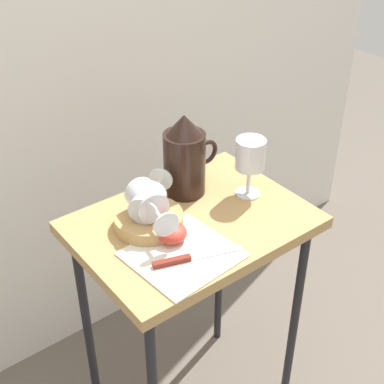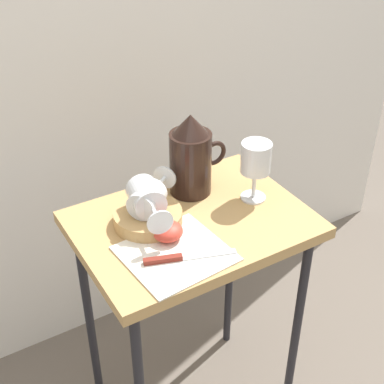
{
  "view_description": "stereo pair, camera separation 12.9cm",
  "coord_description": "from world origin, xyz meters",
  "px_view_note": "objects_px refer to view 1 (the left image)",
  "views": [
    {
      "loc": [
        -0.65,
        -0.85,
        1.51
      ],
      "look_at": [
        0.0,
        0.0,
        0.79
      ],
      "focal_mm": 51.96,
      "sensor_mm": 36.0,
      "label": 1
    },
    {
      "loc": [
        -0.55,
        -0.92,
        1.51
      ],
      "look_at": [
        0.0,
        0.0,
        0.79
      ],
      "focal_mm": 51.96,
      "sensor_mm": 36.0,
      "label": 2
    }
  ],
  "objects_px": {
    "wine_glass_tipped_far": "(147,201)",
    "wine_glass_tipped_near": "(148,201)",
    "pitcher": "(185,162)",
    "wine_glass_upright": "(250,157)",
    "apple_half_left": "(171,233)",
    "knife": "(185,259)",
    "table": "(192,246)",
    "basket_tray": "(149,221)"
  },
  "relations": [
    {
      "from": "table",
      "to": "apple_half_left",
      "type": "bearing_deg",
      "value": -157.51
    },
    {
      "from": "table",
      "to": "basket_tray",
      "type": "height_order",
      "value": "basket_tray"
    },
    {
      "from": "basket_tray",
      "to": "wine_glass_upright",
      "type": "xyz_separation_m",
      "value": [
        0.28,
        -0.04,
        0.09
      ]
    },
    {
      "from": "wine_glass_tipped_near",
      "to": "wine_glass_upright",
      "type": "bearing_deg",
      "value": -8.95
    },
    {
      "from": "pitcher",
      "to": "wine_glass_tipped_near",
      "type": "distance_m",
      "value": 0.17
    },
    {
      "from": "basket_tray",
      "to": "apple_half_left",
      "type": "relative_size",
      "value": 2.29
    },
    {
      "from": "table",
      "to": "wine_glass_tipped_far",
      "type": "height_order",
      "value": "wine_glass_tipped_far"
    },
    {
      "from": "basket_tray",
      "to": "knife",
      "type": "xyz_separation_m",
      "value": [
        -0.01,
        -0.15,
        -0.01
      ]
    },
    {
      "from": "knife",
      "to": "wine_glass_tipped_near",
      "type": "bearing_deg",
      "value": 85.08
    },
    {
      "from": "wine_glass_upright",
      "to": "wine_glass_tipped_far",
      "type": "xyz_separation_m",
      "value": [
        -0.28,
        0.04,
        -0.04
      ]
    },
    {
      "from": "table",
      "to": "pitcher",
      "type": "height_order",
      "value": "pitcher"
    },
    {
      "from": "wine_glass_upright",
      "to": "wine_glass_tipped_near",
      "type": "relative_size",
      "value": 1.03
    },
    {
      "from": "wine_glass_tipped_far",
      "to": "apple_half_left",
      "type": "relative_size",
      "value": 2.22
    },
    {
      "from": "knife",
      "to": "basket_tray",
      "type": "bearing_deg",
      "value": 86.57
    },
    {
      "from": "wine_glass_tipped_far",
      "to": "pitcher",
      "type": "bearing_deg",
      "value": 23.41
    },
    {
      "from": "table",
      "to": "wine_glass_upright",
      "type": "bearing_deg",
      "value": 0.29
    },
    {
      "from": "table",
      "to": "wine_glass_tipped_far",
      "type": "xyz_separation_m",
      "value": [
        -0.1,
        0.04,
        0.16
      ]
    },
    {
      "from": "table",
      "to": "wine_glass_tipped_far",
      "type": "distance_m",
      "value": 0.19
    },
    {
      "from": "wine_glass_tipped_near",
      "to": "knife",
      "type": "distance_m",
      "value": 0.17
    },
    {
      "from": "table",
      "to": "wine_glass_tipped_near",
      "type": "height_order",
      "value": "wine_glass_tipped_near"
    },
    {
      "from": "table",
      "to": "wine_glass_tipped_near",
      "type": "xyz_separation_m",
      "value": [
        -0.09,
        0.04,
        0.15
      ]
    },
    {
      "from": "wine_glass_tipped_far",
      "to": "apple_half_left",
      "type": "distance_m",
      "value": 0.09
    },
    {
      "from": "pitcher",
      "to": "knife",
      "type": "distance_m",
      "value": 0.29
    },
    {
      "from": "wine_glass_tipped_far",
      "to": "wine_glass_tipped_near",
      "type": "bearing_deg",
      "value": 34.18
    },
    {
      "from": "basket_tray",
      "to": "knife",
      "type": "height_order",
      "value": "basket_tray"
    },
    {
      "from": "wine_glass_upright",
      "to": "table",
      "type": "bearing_deg",
      "value": -179.71
    },
    {
      "from": "pitcher",
      "to": "wine_glass_upright",
      "type": "xyz_separation_m",
      "value": [
        0.12,
        -0.11,
        0.02
      ]
    },
    {
      "from": "pitcher",
      "to": "wine_glass_tipped_near",
      "type": "height_order",
      "value": "pitcher"
    },
    {
      "from": "wine_glass_tipped_near",
      "to": "apple_half_left",
      "type": "height_order",
      "value": "wine_glass_tipped_near"
    },
    {
      "from": "table",
      "to": "wine_glass_upright",
      "type": "height_order",
      "value": "wine_glass_upright"
    },
    {
      "from": "basket_tray",
      "to": "wine_glass_upright",
      "type": "distance_m",
      "value": 0.29
    },
    {
      "from": "pitcher",
      "to": "wine_glass_tipped_near",
      "type": "relative_size",
      "value": 1.42
    },
    {
      "from": "wine_glass_upright",
      "to": "apple_half_left",
      "type": "relative_size",
      "value": 2.21
    },
    {
      "from": "wine_glass_tipped_near",
      "to": "apple_half_left",
      "type": "relative_size",
      "value": 2.16
    },
    {
      "from": "table",
      "to": "apple_half_left",
      "type": "relative_size",
      "value": 10.02
    },
    {
      "from": "table",
      "to": "basket_tray",
      "type": "relative_size",
      "value": 4.37
    },
    {
      "from": "pitcher",
      "to": "knife",
      "type": "xyz_separation_m",
      "value": [
        -0.17,
        -0.22,
        -0.08
      ]
    },
    {
      "from": "wine_glass_upright",
      "to": "wine_glass_tipped_far",
      "type": "bearing_deg",
      "value": 171.88
    },
    {
      "from": "wine_glass_upright",
      "to": "knife",
      "type": "distance_m",
      "value": 0.32
    },
    {
      "from": "wine_glass_upright",
      "to": "wine_glass_tipped_far",
      "type": "distance_m",
      "value": 0.28
    },
    {
      "from": "apple_half_left",
      "to": "knife",
      "type": "distance_m",
      "value": 0.08
    },
    {
      "from": "pitcher",
      "to": "knife",
      "type": "relative_size",
      "value": 1.08
    }
  ]
}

